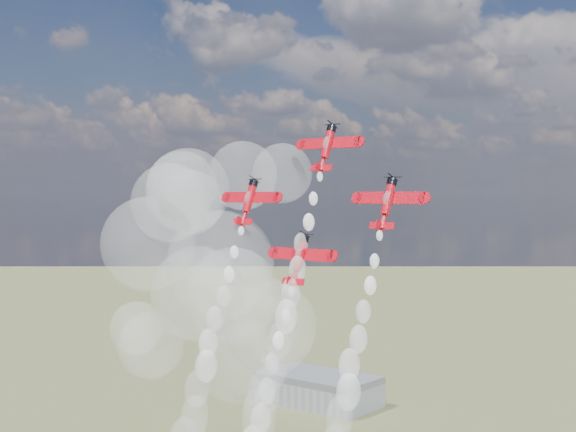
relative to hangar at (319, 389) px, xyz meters
The scene contains 8 objects.
hangar is the anchor object (origin of this frame).
plane_lead 218.69m from the hangar, 53.30° to the right, with size 13.39×6.21×9.09m.
plane_left 209.57m from the hangar, 57.79° to the right, with size 13.39×6.21×9.09m.
plane_right 226.50m from the hangar, 50.56° to the right, with size 13.39×6.21×9.09m.
plane_slot 217.14m from the hangar, 54.70° to the right, with size 13.39×6.21×9.09m.
smoke_trail_lead 217.75m from the hangar, 55.87° to the right, with size 5.44×20.38×43.35m.
smoke_trail_left 210.67m from the hangar, 60.03° to the right, with size 5.61×19.77×44.06m.
drifted_smoke_cloud 189.57m from the hangar, 61.98° to the right, with size 56.25×42.63×57.22m.
Camera 1 is at (85.01, -99.13, 91.84)m, focal length 50.00 mm.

